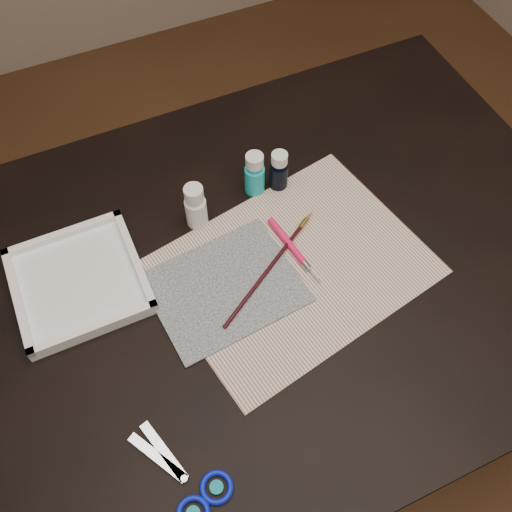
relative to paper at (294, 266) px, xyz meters
name	(u,v)px	position (x,y,z in m)	size (l,w,h in m)	color
ground	(256,404)	(-0.07, 0.02, -0.76)	(3.50, 3.50, 0.02)	#422614
table	(256,352)	(-0.07, 0.02, -0.38)	(1.30, 0.90, 0.75)	black
paper	(294,266)	(0.00, 0.00, 0.00)	(0.46, 0.35, 0.00)	silver
canvas	(225,287)	(-0.13, 0.01, 0.00)	(0.25, 0.20, 0.00)	black
paint_bottle_white	(196,206)	(-0.12, 0.17, 0.05)	(0.04, 0.04, 0.10)	white
paint_bottle_cyan	(255,173)	(0.01, 0.19, 0.05)	(0.04, 0.04, 0.10)	#1ABAC5
paint_bottle_navy	(279,170)	(0.06, 0.19, 0.04)	(0.04, 0.04, 0.09)	black
paintbrush	(272,265)	(-0.04, 0.01, 0.01)	(0.30, 0.01, 0.01)	black
craft_knife	(295,251)	(0.01, 0.02, 0.01)	(0.17, 0.01, 0.01)	#F91757
scissors	(173,474)	(-0.33, -0.25, 0.00)	(0.19, 0.10, 0.01)	silver
palette_tray	(79,281)	(-0.37, 0.12, 0.01)	(0.22, 0.22, 0.03)	white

